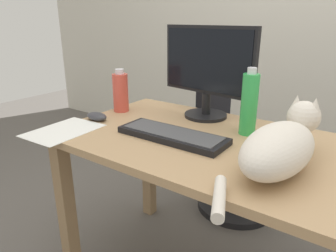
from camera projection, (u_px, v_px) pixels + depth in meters
desk at (220, 168)px, 1.21m from camera, size 1.32×0.71×0.72m
office_chair at (232, 150)px, 1.92m from camera, size 0.48×0.48×0.90m
monitor at (207, 69)px, 1.40m from camera, size 0.48×0.20×0.42m
keyboard at (172, 135)px, 1.20m from camera, size 0.44×0.15×0.03m
cat at (281, 145)px, 0.93m from camera, size 0.22×0.61×0.20m
computer_mouse at (97, 116)px, 1.42m from camera, size 0.11×0.06×0.04m
paper_sheet at (64, 130)px, 1.29m from camera, size 0.22×0.30×0.00m
water_bottle at (249, 104)px, 1.21m from camera, size 0.07×0.07×0.27m
spray_bottle at (121, 92)px, 1.53m from camera, size 0.08×0.08×0.21m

